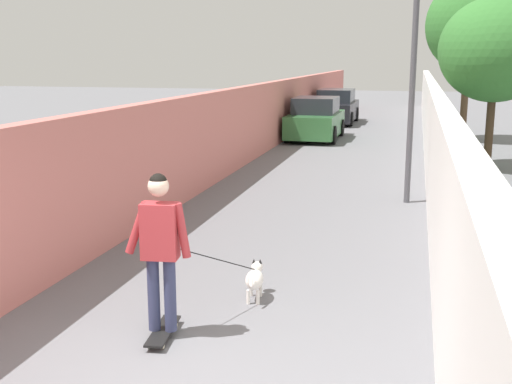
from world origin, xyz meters
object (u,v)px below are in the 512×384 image
object	(u,v)px
tree_right_near	(496,50)
lamp_post	(414,46)
car_far	(336,107)
tree_right_mid	(470,25)
dog	(254,278)
car_near	(316,120)
skateboard	(163,331)
person_skateboarder	(160,240)

from	to	relation	value
tree_right_near	lamp_post	distance (m)	4.94
car_far	tree_right_mid	bearing A→B (deg)	-135.87
tree_right_mid	dog	xyz separation A→B (m)	(-16.52, 3.49, -3.77)
lamp_post	car_near	size ratio (longest dim) A/B	1.22
lamp_post	skateboard	distance (m)	8.31
tree_right_mid	car_near	bearing A→B (deg)	97.39
car_near	skateboard	bearing A→B (deg)	-176.55
tree_right_mid	skateboard	bearing A→B (deg)	166.81
tree_right_near	skateboard	size ratio (longest dim) A/B	5.51
tree_right_mid	person_skateboarder	distance (m)	18.54
lamp_post	car_far	world-z (taller)	lamp_post
tree_right_mid	car_far	size ratio (longest dim) A/B	1.35
tree_right_mid	car_near	xyz separation A→B (m)	(-0.68, 5.21, -3.33)
dog	car_far	bearing A→B (deg)	4.49
skateboard	car_far	size ratio (longest dim) A/B	0.19
tree_right_mid	car_near	size ratio (longest dim) A/B	1.47
dog	car_far	distance (m)	21.96
dog	car_near	xyz separation A→B (m)	(15.84, 1.72, 0.44)
car_far	tree_right_near	bearing A→B (deg)	-154.28
tree_right_near	car_near	size ratio (longest dim) A/B	1.17
tree_right_near	lamp_post	size ratio (longest dim) A/B	0.96
dog	car_far	xyz separation A→B (m)	(21.89, 1.72, 0.44)
tree_right_mid	skateboard	distance (m)	18.73
tree_right_near	person_skateboarder	xyz separation A→B (m)	(-11.82, 4.44, -2.06)
lamp_post	car_far	size ratio (longest dim) A/B	1.12
tree_right_near	tree_right_mid	xyz separation A→B (m)	(6.00, 0.27, 0.89)
tree_right_mid	person_skateboarder	bearing A→B (deg)	166.81
car_near	car_far	size ratio (longest dim) A/B	0.91
dog	lamp_post	bearing A→B (deg)	-16.20
tree_right_mid	lamp_post	size ratio (longest dim) A/B	1.20
tree_right_near	tree_right_mid	size ratio (longest dim) A/B	0.80
car_near	person_skateboarder	bearing A→B (deg)	-176.55
skateboard	car_far	distance (m)	23.22
lamp_post	person_skateboarder	distance (m)	7.99
tree_right_near	skateboard	xyz separation A→B (m)	(-11.82, 4.44, -3.08)
person_skateboarder	dog	world-z (taller)	person_skateboarder
tree_right_near	lamp_post	bearing A→B (deg)	155.96
skateboard	dog	xyz separation A→B (m)	(1.31, -0.69, 0.21)
car_near	car_far	distance (m)	6.04
car_far	dog	bearing A→B (deg)	-175.51
lamp_post	person_skateboarder	world-z (taller)	lamp_post
person_skateboarder	car_near	bearing A→B (deg)	3.45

